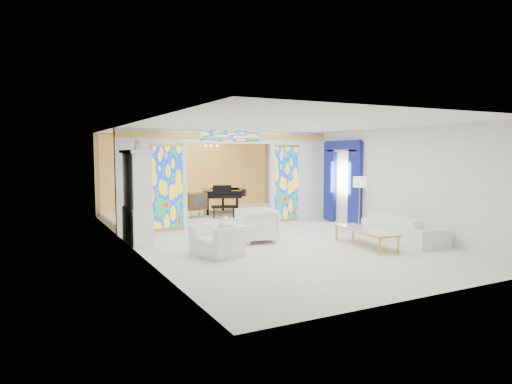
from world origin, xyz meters
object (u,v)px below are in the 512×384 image
sofa (403,228)px  armchair_left (219,240)px  china_cabinet (137,197)px  coffee_table (365,230)px  armchair_right (256,225)px  grand_piano (225,193)px  tv_console (195,201)px

sofa → armchair_left: bearing=86.1°
sofa → china_cabinet: bearing=68.1°
coffee_table → armchair_right: bearing=140.0°
armchair_left → armchair_right: (1.47, 1.02, 0.09)m
armchair_left → sofa: size_ratio=0.45×
sofa → coffee_table: size_ratio=1.17×
armchair_left → grand_piano: bearing=138.2°
armchair_right → grand_piano: (1.06, 4.53, 0.43)m
grand_piano → coffee_table: bearing=-61.0°
armchair_left → sofa: bearing=64.4°
china_cabinet → grand_piano: bearing=40.1°
armchair_right → coffee_table: 2.76m
armchair_left → armchair_right: size_ratio=1.12×
china_cabinet → armchair_left: bearing=-61.1°
armchair_right → sofa: bearing=71.2°
armchair_left → grand_piano: 6.13m
sofa → tv_console: (-3.71, 5.57, 0.35)m
sofa → tv_console: size_ratio=2.96×
armchair_left → tv_console: tv_console is taller
armchair_right → coffee_table: (2.11, -1.77, -0.03)m
armchair_right → sofa: size_ratio=0.40×
grand_piano → china_cabinet: bearing=-120.3°
tv_console → sofa: bearing=-70.0°
tv_console → armchair_right: bearing=-99.1°
armchair_right → grand_piano: bearing=175.1°
armchair_right → sofa: armchair_right is taller
china_cabinet → armchair_right: china_cabinet is taller
tv_console → china_cabinet: bearing=-147.9°
armchair_left → tv_console: bearing=149.2°
coffee_table → armchair_left: bearing=168.2°
coffee_table → tv_console: 6.11m
sofa → grand_piano: bearing=24.9°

